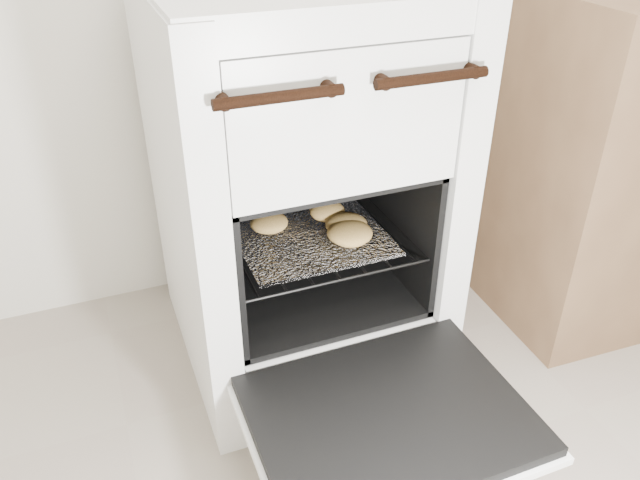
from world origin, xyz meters
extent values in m
cube|color=silver|center=(-0.20, 1.19, 0.45)|extent=(0.58, 0.62, 0.89)
cylinder|color=black|center=(-0.33, 0.86, 0.78)|extent=(0.21, 0.02, 0.02)
cylinder|color=black|center=(-0.06, 0.86, 0.78)|extent=(0.21, 0.02, 0.02)
cube|color=black|center=(-0.20, 0.68, 0.20)|extent=(0.51, 0.39, 0.02)
cube|color=silver|center=(-0.20, 0.68, 0.18)|extent=(0.53, 0.41, 0.02)
cylinder|color=black|center=(-0.41, 1.11, 0.36)|extent=(0.01, 0.41, 0.01)
cylinder|color=black|center=(0.01, 1.11, 0.36)|extent=(0.01, 0.41, 0.01)
cylinder|color=black|center=(-0.20, 0.92, 0.36)|extent=(0.42, 0.01, 0.01)
cylinder|color=black|center=(-0.20, 1.31, 0.36)|extent=(0.42, 0.01, 0.01)
cylinder|color=black|center=(-0.37, 1.11, 0.36)|extent=(0.01, 0.39, 0.01)
cylinder|color=black|center=(-0.31, 1.11, 0.36)|extent=(0.01, 0.39, 0.01)
cylinder|color=black|center=(-0.26, 1.11, 0.36)|extent=(0.01, 0.39, 0.01)
cylinder|color=black|center=(-0.20, 1.11, 0.36)|extent=(0.01, 0.39, 0.01)
cylinder|color=black|center=(-0.14, 1.11, 0.36)|extent=(0.01, 0.39, 0.01)
cylinder|color=black|center=(-0.08, 1.11, 0.36)|extent=(0.01, 0.39, 0.01)
cylinder|color=black|center=(-0.02, 1.11, 0.36)|extent=(0.01, 0.39, 0.01)
cube|color=white|center=(-0.20, 1.09, 0.36)|extent=(0.33, 0.29, 0.01)
ellipsoid|color=#DCAE58|center=(-0.13, 1.03, 0.39)|extent=(0.12, 0.12, 0.04)
ellipsoid|color=#DCAE58|center=(-0.12, 1.08, 0.39)|extent=(0.10, 0.10, 0.04)
ellipsoid|color=#DCAE58|center=(-0.12, 1.04, 0.39)|extent=(0.14, 0.14, 0.04)
ellipsoid|color=#DCAE58|center=(-0.28, 1.15, 0.39)|extent=(0.10, 0.10, 0.04)
ellipsoid|color=#DCAE58|center=(-0.13, 1.15, 0.39)|extent=(0.12, 0.12, 0.04)
camera|label=1|loc=(-0.62, -0.04, 1.09)|focal=35.00mm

